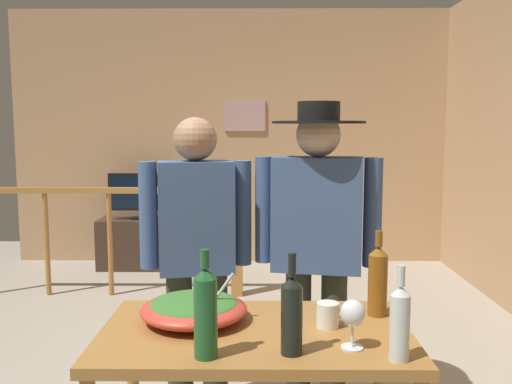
% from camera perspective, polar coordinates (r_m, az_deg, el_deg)
% --- Properties ---
extents(back_wall, '(4.81, 0.10, 2.78)m').
position_cam_1_polar(back_wall, '(6.11, -2.59, 5.67)').
color(back_wall, tan).
rests_on(back_wall, ground_plane).
extents(framed_picture, '(0.45, 0.03, 0.34)m').
position_cam_1_polar(framed_picture, '(6.04, -1.17, 7.99)').
color(framed_picture, '#B58C8D').
extents(stair_railing, '(2.36, 0.10, 1.03)m').
position_cam_1_polar(stair_railing, '(4.94, -10.30, -3.56)').
color(stair_railing, '#9E6B33').
rests_on(stair_railing, ground_plane).
extents(tv_console, '(0.90, 0.40, 0.53)m').
position_cam_1_polar(tv_console, '(6.02, -11.83, -5.26)').
color(tv_console, '#38281E').
rests_on(tv_console, ground_plane).
extents(flat_screen_tv, '(0.66, 0.12, 0.49)m').
position_cam_1_polar(flat_screen_tv, '(5.90, -12.03, -0.06)').
color(flat_screen_tv, black).
rests_on(flat_screen_tv, tv_console).
extents(serving_table, '(1.15, 0.68, 0.76)m').
position_cam_1_polar(serving_table, '(2.13, -0.09, -16.45)').
color(serving_table, '#9E6B33').
rests_on(serving_table, ground_plane).
extents(salad_bowl, '(0.41, 0.41, 0.21)m').
position_cam_1_polar(salad_bowl, '(2.18, -6.51, -11.94)').
color(salad_bowl, '#CC3D2D').
rests_on(salad_bowl, serving_table).
extents(wine_glass, '(0.09, 0.09, 0.17)m').
position_cam_1_polar(wine_glass, '(1.92, 10.07, -12.53)').
color(wine_glass, silver).
rests_on(wine_glass, serving_table).
extents(wine_bottle_dark, '(0.07, 0.07, 0.34)m').
position_cam_1_polar(wine_bottle_dark, '(1.85, 3.75, -12.55)').
color(wine_bottle_dark, black).
rests_on(wine_bottle_dark, serving_table).
extents(wine_bottle_clear, '(0.07, 0.07, 0.31)m').
position_cam_1_polar(wine_bottle_clear, '(1.86, 14.79, -12.95)').
color(wine_bottle_clear, silver).
rests_on(wine_bottle_clear, serving_table).
extents(wine_bottle_amber, '(0.08, 0.08, 0.34)m').
position_cam_1_polar(wine_bottle_amber, '(2.25, 12.61, -8.94)').
color(wine_bottle_amber, brown).
rests_on(wine_bottle_amber, serving_table).
extents(wine_bottle_green, '(0.08, 0.08, 0.36)m').
position_cam_1_polar(wine_bottle_green, '(1.82, -5.30, -12.31)').
color(wine_bottle_green, '#1E5628').
rests_on(wine_bottle_green, serving_table).
extents(mug_white, '(0.12, 0.08, 0.09)m').
position_cam_1_polar(mug_white, '(2.12, 7.56, -12.61)').
color(mug_white, white).
rests_on(mug_white, serving_table).
extents(person_standing_left, '(0.55, 0.28, 1.56)m').
position_cam_1_polar(person_standing_left, '(2.77, -6.24, -5.71)').
color(person_standing_left, '#2D3323').
rests_on(person_standing_left, ground_plane).
extents(person_standing_right, '(0.62, 0.46, 1.63)m').
position_cam_1_polar(person_standing_right, '(2.75, 6.40, -4.34)').
color(person_standing_right, '#2D3323').
rests_on(person_standing_right, ground_plane).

